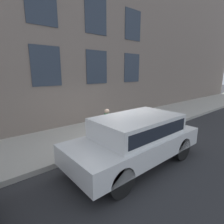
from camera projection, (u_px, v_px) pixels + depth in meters
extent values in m
plane|color=#2D2D30|center=(118.00, 146.00, 6.62)|extent=(80.00, 80.00, 0.00)
cube|color=#B2ADA3|center=(94.00, 133.00, 7.78)|extent=(3.16, 60.00, 0.16)
cube|color=#2D3847|center=(132.00, 68.00, 10.80)|extent=(0.03, 1.29, 1.69)
cube|color=#2D3847|center=(97.00, 67.00, 9.12)|extent=(0.03, 1.29, 1.69)
cube|color=#2D3847|center=(46.00, 66.00, 7.45)|extent=(0.03, 1.29, 1.69)
cube|color=#2D3847|center=(133.00, 25.00, 10.25)|extent=(0.03, 1.29, 1.69)
cube|color=#2D3847|center=(96.00, 16.00, 8.58)|extent=(0.03, 1.29, 1.69)
cube|color=#2D3847|center=(41.00, 2.00, 6.91)|extent=(0.03, 1.29, 1.69)
cylinder|color=#2D7260|center=(117.00, 136.00, 7.16)|extent=(0.30, 0.30, 0.04)
cylinder|color=#2D7260|center=(117.00, 130.00, 7.10)|extent=(0.23, 0.23, 0.59)
sphere|color=#2C5D50|center=(117.00, 123.00, 7.03)|extent=(0.24, 0.24, 0.24)
cylinder|color=black|center=(117.00, 121.00, 7.01)|extent=(0.08, 0.08, 0.09)
cylinder|color=#2D7260|center=(120.00, 127.00, 7.18)|extent=(0.09, 0.10, 0.09)
cylinder|color=#2D7260|center=(114.00, 129.00, 6.98)|extent=(0.09, 0.10, 0.09)
cylinder|color=navy|center=(108.00, 131.00, 6.90)|extent=(0.08, 0.08, 0.57)
cylinder|color=navy|center=(106.00, 131.00, 6.99)|extent=(0.08, 0.08, 0.57)
cube|color=#268C4C|center=(107.00, 119.00, 6.84)|extent=(0.15, 0.11, 0.43)
cylinder|color=#268C4C|center=(109.00, 119.00, 6.75)|extent=(0.07, 0.07, 0.41)
cylinder|color=#268C4C|center=(105.00, 118.00, 6.92)|extent=(0.07, 0.07, 0.41)
sphere|color=beige|center=(107.00, 111.00, 6.77)|extent=(0.19, 0.19, 0.19)
cylinder|color=black|center=(120.00, 181.00, 3.88)|extent=(0.24, 0.72, 0.72)
cylinder|color=black|center=(83.00, 156.00, 5.04)|extent=(0.24, 0.72, 0.72)
cylinder|color=black|center=(181.00, 149.00, 5.54)|extent=(0.24, 0.72, 0.72)
cylinder|color=black|center=(143.00, 135.00, 6.70)|extent=(0.24, 0.72, 0.72)
cube|color=white|center=(135.00, 144.00, 5.23)|extent=(1.80, 4.25, 0.55)
cube|color=white|center=(138.00, 125.00, 5.17)|extent=(1.59, 2.63, 0.56)
cube|color=#1E232D|center=(138.00, 125.00, 5.17)|extent=(1.60, 2.42, 0.36)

